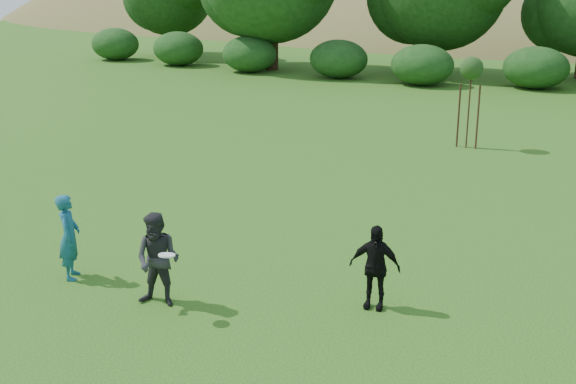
{
  "coord_description": "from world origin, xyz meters",
  "views": [
    {
      "loc": [
        6.18,
        -9.38,
        5.34
      ],
      "look_at": [
        0.0,
        3.0,
        1.1
      ],
      "focal_mm": 45.0,
      "sensor_mm": 36.0,
      "label": 1
    }
  ],
  "objects_px": {
    "player_grey": "(158,260)",
    "sapling": "(472,71)",
    "player_teal": "(69,237)",
    "player_black": "(375,267)"
  },
  "relations": [
    {
      "from": "player_teal",
      "to": "sapling",
      "type": "distance_m",
      "value": 14.02
    },
    {
      "from": "sapling",
      "to": "player_black",
      "type": "bearing_deg",
      "value": -83.9
    },
    {
      "from": "player_black",
      "to": "player_teal",
      "type": "bearing_deg",
      "value": -174.68
    },
    {
      "from": "player_black",
      "to": "sapling",
      "type": "distance_m",
      "value": 12.21
    },
    {
      "from": "sapling",
      "to": "player_grey",
      "type": "bearing_deg",
      "value": -98.18
    },
    {
      "from": "player_teal",
      "to": "player_grey",
      "type": "bearing_deg",
      "value": -128.29
    },
    {
      "from": "player_grey",
      "to": "player_teal",
      "type": "bearing_deg",
      "value": 163.85
    },
    {
      "from": "player_grey",
      "to": "sapling",
      "type": "distance_m",
      "value": 13.75
    },
    {
      "from": "player_grey",
      "to": "sapling",
      "type": "relative_size",
      "value": 0.56
    },
    {
      "from": "player_teal",
      "to": "sapling",
      "type": "relative_size",
      "value": 0.55
    }
  ]
}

